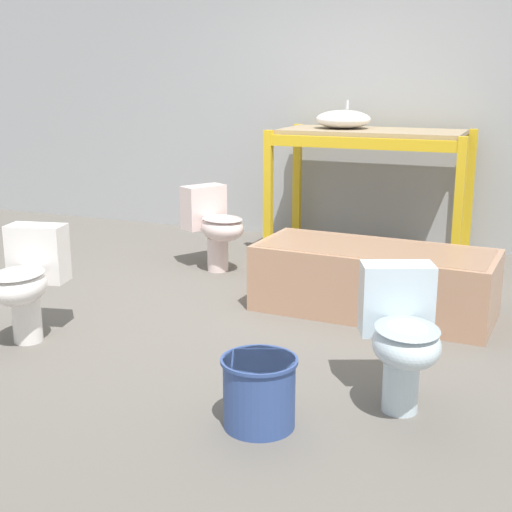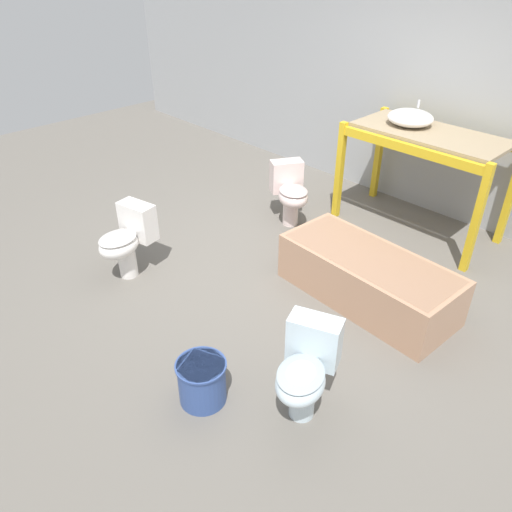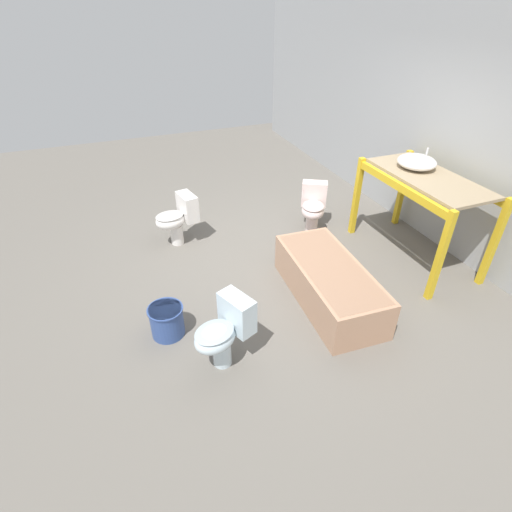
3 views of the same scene
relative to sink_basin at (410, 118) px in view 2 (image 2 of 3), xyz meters
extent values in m
plane|color=#666059|center=(-0.19, -1.69, -1.20)|extent=(12.00, 12.00, 0.00)
cube|color=#9EA0A3|center=(-0.19, 0.56, 0.40)|extent=(10.80, 0.08, 3.20)
cube|color=gold|center=(-0.54, -0.41, -0.64)|extent=(0.07, 0.07, 1.12)
cube|color=gold|center=(1.06, -0.41, -0.64)|extent=(0.07, 0.07, 1.12)
cube|color=gold|center=(-0.54, 0.36, -0.64)|extent=(0.07, 0.07, 1.12)
cube|color=gold|center=(1.06, 0.36, -0.64)|extent=(0.07, 0.07, 1.12)
cube|color=gold|center=(0.26, -0.41, -0.16)|extent=(1.60, 0.06, 0.09)
cube|color=gold|center=(0.26, 0.36, -0.16)|extent=(1.60, 0.06, 0.09)
cube|color=#998466|center=(0.26, -0.02, -0.10)|extent=(1.53, 0.70, 0.04)
ellipsoid|color=white|center=(0.00, 0.00, 0.00)|extent=(0.48, 0.45, 0.16)
cylinder|color=silver|center=(0.00, 0.12, 0.12)|extent=(0.02, 0.02, 0.08)
cube|color=tan|center=(0.66, -1.50, -0.97)|extent=(1.62, 0.76, 0.45)
cube|color=#977056|center=(0.66, -1.50, -0.84)|extent=(1.54, 0.68, 0.19)
cylinder|color=silver|center=(1.12, -2.89, -1.06)|extent=(0.17, 0.17, 0.28)
ellipsoid|color=silver|center=(1.14, -2.95, -0.83)|extent=(0.44, 0.49, 0.22)
ellipsoid|color=#9FAFB7|center=(1.14, -2.95, -0.75)|extent=(0.42, 0.46, 0.03)
cube|color=silver|center=(1.04, -2.70, -0.69)|extent=(0.39, 0.30, 0.36)
cylinder|color=white|center=(-1.17, -2.82, -1.06)|extent=(0.17, 0.17, 0.28)
ellipsoid|color=white|center=(-1.15, -2.89, -0.83)|extent=(0.39, 0.45, 0.22)
ellipsoid|color=beige|center=(-1.15, -2.89, -0.75)|extent=(0.37, 0.43, 0.03)
cube|color=white|center=(-1.21, -2.63, -0.69)|extent=(0.38, 0.25, 0.36)
cylinder|color=silver|center=(-0.77, -0.94, -1.06)|extent=(0.17, 0.17, 0.28)
ellipsoid|color=silver|center=(-0.71, -0.97, -0.83)|extent=(0.50, 0.47, 0.22)
ellipsoid|color=#BBA7A3|center=(-0.71, -0.97, -0.75)|extent=(0.48, 0.45, 0.03)
cube|color=silver|center=(-0.94, -0.84, -0.69)|extent=(0.33, 0.39, 0.36)
cylinder|color=#334C8C|center=(0.54, -3.29, -1.03)|extent=(0.33, 0.33, 0.33)
cylinder|color=#334C8C|center=(0.54, -3.29, -0.87)|extent=(0.36, 0.36, 0.02)
camera|label=1|loc=(1.67, -6.08, 0.40)|focal=50.00mm
camera|label=2|loc=(2.56, -4.73, 1.58)|focal=35.00mm
camera|label=3|loc=(3.63, -3.54, 1.76)|focal=28.00mm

